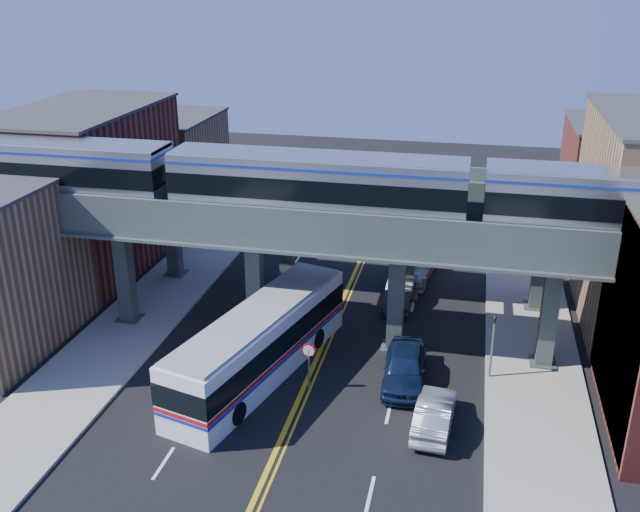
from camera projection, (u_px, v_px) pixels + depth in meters
The scene contains 18 objects.
ground at pixel (288, 423), 33.40m from camera, with size 120.00×120.00×0.00m, color black.
sidewalk_west at pixel (152, 306), 44.71m from camera, with size 5.00×70.00×0.16m, color gray.
sidewalk_east at pixel (531, 345), 40.12m from camera, with size 5.00×70.00×0.16m, color gray.
building_west_b at pixel (89, 190), 49.50m from camera, with size 8.00×14.00×11.00m, color maroon.
building_west_c at pixel (167, 164), 61.83m from camera, with size 8.00×10.00×8.00m, color #97704E.
building_east_c at pixel (619, 184), 54.25m from camera, with size 8.00×10.00×9.00m, color maroon.
mural_panel at pixel (619, 325), 32.32m from camera, with size 0.10×9.50×9.50m, color teal.
elevated_viaduct_near at pixel (324, 236), 38.20m from camera, with size 52.00×3.60×7.40m.
elevated_viaduct_far at pixel (348, 198), 44.54m from camera, with size 52.00×3.60×7.40m.
transit_train at pixel (317, 184), 37.22m from camera, with size 48.24×3.03×3.53m.
stop_sign at pixel (309, 359), 35.39m from camera, with size 0.76×0.09×2.63m.
traffic_signal at pixel (493, 340), 36.12m from camera, with size 0.15×0.18×4.10m.
transit_bus at pixel (260, 343), 36.84m from camera, with size 6.36×13.90×3.50m.
car_lane_a at pixel (405, 367), 36.30m from camera, with size 2.17×5.40×1.84m, color #101D3B.
car_lane_b at pixel (400, 293), 44.87m from camera, with size 1.66×4.75×1.57m, color #2E2E31.
car_lane_c at pixel (417, 254), 51.08m from camera, with size 2.41×5.23×1.45m, color white.
car_lane_d at pixel (414, 265), 48.77m from camera, with size 2.54×6.24×1.81m, color #ADACB1.
car_parked_curb at pixel (435, 414), 32.76m from camera, with size 1.62×4.64×1.53m, color #97989C.
Camera 1 is at (7.50, -27.02, 19.82)m, focal length 40.00 mm.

